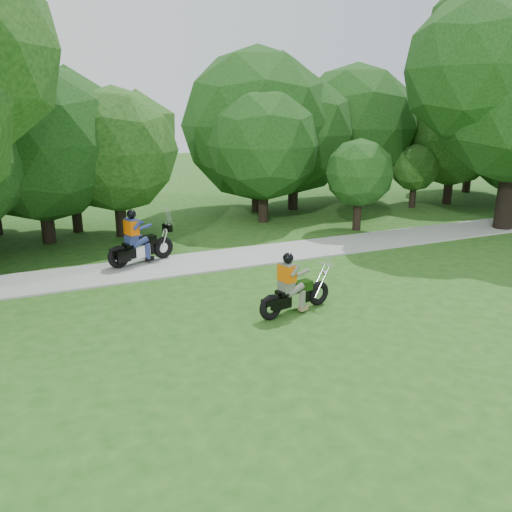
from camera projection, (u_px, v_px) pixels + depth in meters
ground at (438, 353)px, 10.31m from camera, size 100.00×100.00×0.00m
walkway at (272, 253)px, 17.33m from camera, size 60.00×2.20×0.06m
tree_line at (215, 139)px, 22.01m from camera, size 40.46×11.99×7.70m
chopper_motorcycle at (292, 291)px, 12.16m from camera, size 2.19×0.87×1.58m
touring_motorcycle at (137, 244)px, 15.87m from camera, size 2.29×1.24×1.79m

